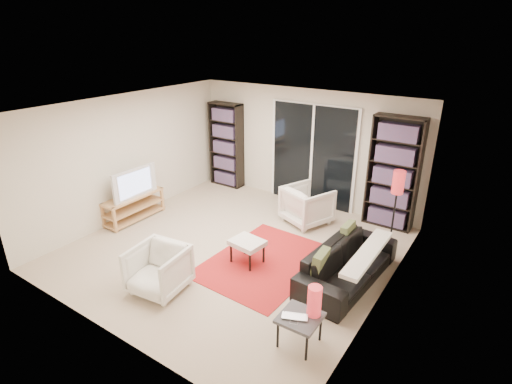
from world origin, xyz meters
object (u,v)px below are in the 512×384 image
Objects in this scene: floor_lamp at (397,190)px; side_table at (300,320)px; bookshelf_left at (226,145)px; bookshelf_right at (393,173)px; sofa at (348,264)px; armchair_front at (158,270)px; tv_stand at (134,206)px; ottoman at (247,244)px; armchair_back at (307,205)px.

side_table is at bearing -94.58° from floor_lamp.
bookshelf_left is 0.93× the size of bookshelf_right.
bookshelf_left reaches higher than sofa.
bookshelf_left is 2.61× the size of armchair_front.
tv_stand is at bearing -98.29° from bookshelf_left.
floor_lamp is (0.23, 2.83, 0.72)m from side_table.
sofa is 2.61× the size of armchair_front.
sofa is 1.58m from ottoman.
floor_lamp is (1.76, 1.72, 0.74)m from ottoman.
sofa is 4.11× the size of side_table.
ottoman is 1.16× the size of side_table.
bookshelf_left reaches higher than side_table.
bookshelf_right is 0.91m from floor_lamp.
sofa is at bearing 157.50° from armchair_back.
armchair_front is at bearing -128.48° from floor_lamp.
bookshelf_left is 2.70m from armchair_back.
ottoman is (2.40, -2.57, -0.63)m from bookshelf_left.
side_table is (1.41, -2.94, -0.01)m from armchair_back.
ottoman is at bearing 110.34° from sofa.
side_table is (2.17, 0.18, 0.01)m from armchair_front.
side_table is (0.02, -1.55, 0.07)m from sofa.
tv_stand is at bearing -149.22° from bookshelf_right.
floor_lamp is at bearing 85.42° from side_table.
tv_stand is 0.89× the size of floor_lamp.
armchair_back reaches higher than tv_stand.
armchair_back is 1.79m from floor_lamp.
bookshelf_left reaches higher than ottoman.
armchair_front is at bearing -115.93° from ottoman.
armchair_back is at bearing 115.72° from side_table.
bookshelf_right is at bearing 5.98° from sofa.
side_table is at bearing -174.76° from sofa.
bookshelf_right is 4.97m from tv_stand.
side_table is at bearing 138.14° from armchair_back.
tv_stand is 1.56× the size of armchair_back.
sofa is at bearing 31.98° from armchair_front.
bookshelf_left is 4.25m from floor_lamp.
ottoman and side_table have the same top height.
bookshelf_right is 2.81× the size of armchair_front.
bookshelf_right is 2.27m from sofa.
floor_lamp reaches higher than armchair_front.
sofa is at bearing -88.41° from bookshelf_right.
sofa is 1.39× the size of floor_lamp.
ottoman is 0.39× the size of floor_lamp.
tv_stand is at bearing 99.36° from sofa.
armchair_front is (-2.14, -1.73, 0.05)m from sofa.
bookshelf_left is 1.38× the size of floor_lamp.
side_table is (3.93, -3.69, -0.62)m from bookshelf_left.
armchair_back is 1.82m from ottoman.
side_table is at bearing -43.16° from bookshelf_left.
floor_lamp is (4.53, 1.66, 0.81)m from tv_stand.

